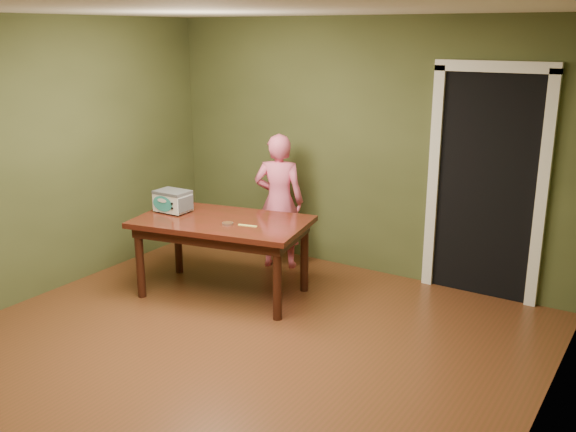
{
  "coord_description": "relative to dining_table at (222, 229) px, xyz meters",
  "views": [
    {
      "loc": [
        2.85,
        -3.38,
        2.45
      ],
      "look_at": [
        0.07,
        1.0,
        0.95
      ],
      "focal_mm": 40.0,
      "sensor_mm": 36.0,
      "label": 1
    }
  ],
  "objects": [
    {
      "name": "dining_table",
      "position": [
        0.0,
        0.0,
        0.0
      ],
      "size": [
        1.75,
        1.2,
        0.75
      ],
      "rotation": [
        0.0,
        0.0,
        0.2
      ],
      "color": "#39190D",
      "rests_on": "floor"
    },
    {
      "name": "toy_oven",
      "position": [
        -0.56,
        -0.05,
        0.22
      ],
      "size": [
        0.35,
        0.24,
        0.21
      ],
      "rotation": [
        0.0,
        0.0,
        0.01
      ],
      "color": "#4C4F54",
      "rests_on": "dining_table"
    },
    {
      "name": "spatula",
      "position": [
        0.33,
        -0.05,
        0.1
      ],
      "size": [
        0.18,
        0.06,
        0.01
      ],
      "primitive_type": "cube",
      "rotation": [
        0.0,
        0.0,
        0.22
      ],
      "color": "#E7E264",
      "rests_on": "dining_table"
    },
    {
      "name": "room_shell",
      "position": [
        0.77,
        -1.16,
        1.06
      ],
      "size": [
        4.52,
        5.02,
        2.61
      ],
      "color": "#49522B",
      "rests_on": "ground"
    },
    {
      "name": "child",
      "position": [
        0.03,
        0.94,
        0.07
      ],
      "size": [
        0.62,
        0.52,
        1.44
      ],
      "primitive_type": "imported",
      "rotation": [
        0.0,
        0.0,
        3.54
      ],
      "color": "#F2638D",
      "rests_on": "floor"
    },
    {
      "name": "baking_pan",
      "position": [
        0.15,
        -0.11,
        0.11
      ],
      "size": [
        0.1,
        0.1,
        0.02
      ],
      "color": "silver",
      "rests_on": "dining_table"
    },
    {
      "name": "doorway",
      "position": [
        2.07,
        1.62,
        0.41
      ],
      "size": [
        1.1,
        0.66,
        2.25
      ],
      "color": "black",
      "rests_on": "ground"
    },
    {
      "name": "floor",
      "position": [
        0.77,
        -1.16,
        -0.65
      ],
      "size": [
        5.0,
        5.0,
        0.0
      ],
      "primitive_type": "plane",
      "color": "#5C2E1A",
      "rests_on": "ground"
    }
  ]
}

